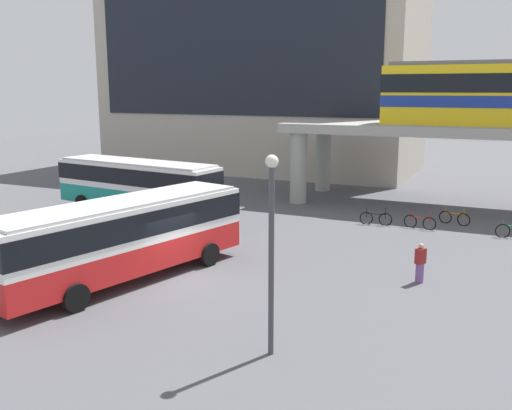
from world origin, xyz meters
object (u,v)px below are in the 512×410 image
bicycle_black (376,219)px  pedestrian_at_kerb (420,264)px  bus_secondary (137,181)px  bicycle_orange (454,218)px  bicycle_red (420,222)px  bus_main (123,232)px  station_building (263,64)px

bicycle_black → pedestrian_at_kerb: 9.66m
bus_secondary → bicycle_orange: bearing=16.1°
bicycle_red → bus_main: bearing=-123.6°
bicycle_black → bicycle_orange: bearing=26.4°
bus_main → pedestrian_at_kerb: bearing=24.1°
bus_secondary → bicycle_orange: bus_secondary is taller
bicycle_orange → bus_secondary: bearing=-163.9°
bus_main → pedestrian_at_kerb: (10.56, 4.72, -1.25)m
bus_main → bicycle_orange: size_ratio=6.51×
bus_secondary → bicycle_black: size_ratio=6.33×
bus_secondary → bicycle_red: 16.61m
bus_main → pedestrian_at_kerb: bus_main is taller
bus_main → bicycle_red: bus_main is taller
bus_secondary → pedestrian_at_kerb: bus_secondary is taller
bus_secondary → bicycle_red: bearing=11.5°
pedestrian_at_kerb → bus_main: bearing=-155.9°
bicycle_black → pedestrian_at_kerb: size_ratio=1.12×
bus_main → bicycle_red: (9.11, 13.72, -1.63)m
station_building → pedestrian_at_kerb: (19.30, -27.72, -9.05)m
bus_main → bus_secondary: size_ratio=1.00×
bicycle_red → bicycle_orange: 2.43m
bus_secondary → bicycle_black: (13.82, 3.18, -1.63)m
bicycle_red → pedestrian_at_kerb: 9.12m
bicycle_red → bicycle_black: bearing=-176.9°
station_building → pedestrian_at_kerb: 34.96m
station_building → pedestrian_at_kerb: bearing=-55.2°
station_building → bicycle_black: (15.48, -18.85, -9.43)m
station_building → bicycle_orange: size_ratio=16.28×
bus_secondary → pedestrian_at_kerb: (17.64, -5.69, -1.25)m
pedestrian_at_kerb → station_building: bearing=124.8°
station_building → bicycle_orange: 27.42m
bicycle_red → station_building: bearing=133.6°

